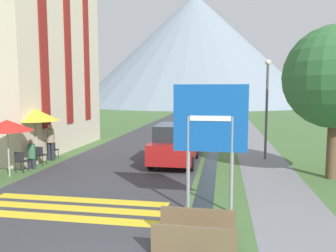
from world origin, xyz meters
name	(u,v)px	position (x,y,z in m)	size (l,w,h in m)	color
ground_plane	(200,135)	(0.00, 20.00, 0.00)	(160.00, 160.00, 0.00)	#476B38
road	(183,122)	(-2.50, 30.00, 0.00)	(6.40, 60.00, 0.01)	#38383D
footpath	(241,123)	(3.60, 30.00, 0.00)	(2.20, 60.00, 0.01)	slate
drainage_channel	(218,122)	(1.20, 30.00, 0.00)	(0.60, 60.00, 0.00)	black
crosswalk_marking	(70,208)	(-2.50, 3.55, 0.01)	(5.44, 1.84, 0.01)	yellow
mountain_distant	(194,50)	(-5.45, 76.18, 13.25)	(56.53, 56.53, 26.51)	gray
hotel_building	(19,31)	(-9.40, 12.00, 6.60)	(6.08, 9.37, 12.32)	beige
road_sign	(210,129)	(1.39, 3.98, 2.29)	(1.99, 0.11, 3.47)	gray
footbridge	(196,236)	(1.20, 1.85, 0.23)	(1.70, 1.10, 0.65)	brown
parked_car_near	(175,144)	(-0.40, 9.70, 0.91)	(1.93, 4.19, 1.82)	#A31919
parked_car_far	(199,120)	(-0.28, 22.48, 0.91)	(1.77, 4.08, 1.82)	#28663D
cafe_chair_near_left	(21,160)	(-6.34, 7.06, 0.51)	(0.40, 0.40, 0.85)	#232328
cafe_chair_far_right	(48,148)	(-6.78, 9.95, 0.51)	(0.40, 0.40, 0.85)	#232328
cafe_chair_far_left	(53,149)	(-6.40, 9.69, 0.51)	(0.40, 0.40, 0.85)	#232328
cafe_chair_middle	(40,154)	(-6.30, 8.41, 0.51)	(0.40, 0.40, 0.85)	#232328
cafe_umbrella_front_red	(7,125)	(-6.41, 6.42, 1.99)	(1.95, 1.95, 2.20)	#B7B2A8
cafe_umbrella_middle_yellow	(36,115)	(-6.57, 8.63, 2.23)	(2.05, 2.05, 2.51)	#B7B2A8
person_seated_far	(31,153)	(-6.27, 7.71, 0.70)	(0.32, 0.32, 1.27)	#282833
person_standing_terrace	(50,140)	(-6.33, 9.40, 1.00)	(0.32, 0.32, 1.73)	#282833
streetlamp	(267,100)	(3.79, 11.45, 2.86)	(0.28, 0.28, 4.79)	#515156
tree_by_path	(336,77)	(5.78, 8.19, 3.80)	(3.80, 3.80, 5.71)	brown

